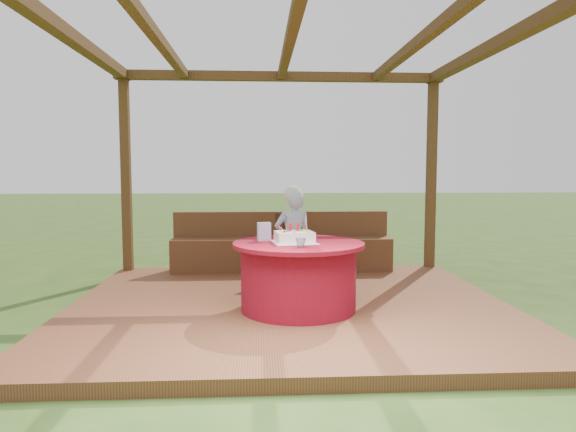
{
  "coord_description": "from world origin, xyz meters",
  "views": [
    {
      "loc": [
        -0.32,
        -5.28,
        1.48
      ],
      "look_at": [
        0.0,
        0.25,
        1.0
      ],
      "focal_mm": 32.0,
      "sensor_mm": 36.0,
      "label": 1
    }
  ],
  "objects_px": {
    "bench": "(282,251)",
    "gift_bag": "(264,232)",
    "table": "(298,275)",
    "chair": "(291,245)",
    "elderly_woman": "(293,239)",
    "birthday_cake": "(294,237)",
    "drinking_glass": "(301,243)"
  },
  "relations": [
    {
      "from": "table",
      "to": "chair",
      "type": "height_order",
      "value": "chair"
    },
    {
      "from": "elderly_woman",
      "to": "table",
      "type": "bearing_deg",
      "value": -89.2
    },
    {
      "from": "bench",
      "to": "elderly_woman",
      "type": "relative_size",
      "value": 2.48
    },
    {
      "from": "gift_bag",
      "to": "bench",
      "type": "bearing_deg",
      "value": 71.47
    },
    {
      "from": "bench",
      "to": "gift_bag",
      "type": "relative_size",
      "value": 16.45
    },
    {
      "from": "elderly_woman",
      "to": "chair",
      "type": "bearing_deg",
      "value": 88.71
    },
    {
      "from": "table",
      "to": "chair",
      "type": "relative_size",
      "value": 1.52
    },
    {
      "from": "elderly_woman",
      "to": "gift_bag",
      "type": "relative_size",
      "value": 6.63
    },
    {
      "from": "table",
      "to": "elderly_woman",
      "type": "xyz_separation_m",
      "value": [
        -0.01,
        0.66,
        0.27
      ]
    },
    {
      "from": "bench",
      "to": "drinking_glass",
      "type": "xyz_separation_m",
      "value": [
        0.06,
        -2.39,
        0.45
      ]
    },
    {
      "from": "drinking_glass",
      "to": "chair",
      "type": "bearing_deg",
      "value": 89.52
    },
    {
      "from": "elderly_woman",
      "to": "gift_bag",
      "type": "xyz_separation_m",
      "value": [
        -0.33,
        -0.51,
        0.15
      ]
    },
    {
      "from": "bench",
      "to": "table",
      "type": "distance_m",
      "value": 2.04
    },
    {
      "from": "chair",
      "to": "elderly_woman",
      "type": "xyz_separation_m",
      "value": [
        -0.01,
        -0.66,
        0.16
      ]
    },
    {
      "from": "table",
      "to": "chair",
      "type": "bearing_deg",
      "value": 89.75
    },
    {
      "from": "chair",
      "to": "gift_bag",
      "type": "relative_size",
      "value": 4.63
    },
    {
      "from": "bench",
      "to": "chair",
      "type": "relative_size",
      "value": 3.55
    },
    {
      "from": "gift_bag",
      "to": "drinking_glass",
      "type": "height_order",
      "value": "gift_bag"
    },
    {
      "from": "bench",
      "to": "gift_bag",
      "type": "xyz_separation_m",
      "value": [
        -0.27,
        -1.9,
        0.5
      ]
    },
    {
      "from": "chair",
      "to": "birthday_cake",
      "type": "xyz_separation_m",
      "value": [
        -0.05,
        -1.33,
        0.27
      ]
    },
    {
      "from": "table",
      "to": "chair",
      "type": "distance_m",
      "value": 1.32
    },
    {
      "from": "elderly_woman",
      "to": "drinking_glass",
      "type": "height_order",
      "value": "elderly_woman"
    },
    {
      "from": "chair",
      "to": "elderly_woman",
      "type": "bearing_deg",
      "value": -91.29
    },
    {
      "from": "table",
      "to": "drinking_glass",
      "type": "bearing_deg",
      "value": -91.37
    },
    {
      "from": "gift_bag",
      "to": "elderly_woman",
      "type": "bearing_deg",
      "value": 47.09
    },
    {
      "from": "chair",
      "to": "gift_bag",
      "type": "xyz_separation_m",
      "value": [
        -0.34,
        -1.17,
        0.3
      ]
    },
    {
      "from": "bench",
      "to": "gift_bag",
      "type": "bearing_deg",
      "value": -97.97
    },
    {
      "from": "elderly_woman",
      "to": "birthday_cake",
      "type": "bearing_deg",
      "value": -92.76
    },
    {
      "from": "elderly_woman",
      "to": "gift_bag",
      "type": "bearing_deg",
      "value": -122.35
    },
    {
      "from": "elderly_woman",
      "to": "birthday_cake",
      "type": "height_order",
      "value": "elderly_woman"
    },
    {
      "from": "table",
      "to": "elderly_woman",
      "type": "bearing_deg",
      "value": 90.8
    },
    {
      "from": "bench",
      "to": "elderly_woman",
      "type": "height_order",
      "value": "elderly_woman"
    }
  ]
}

